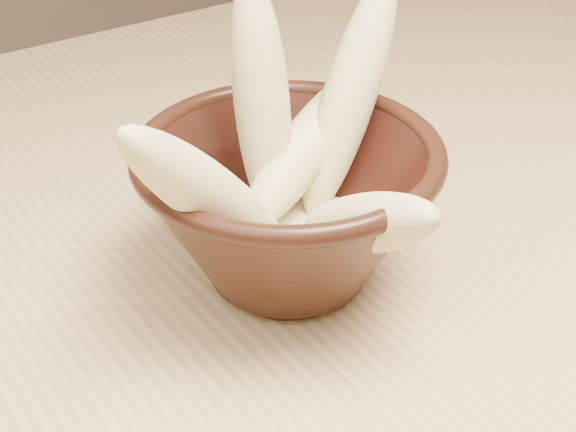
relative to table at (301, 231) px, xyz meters
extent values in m
cube|color=tan|center=(0.00, 0.00, 0.06)|extent=(1.20, 0.80, 0.04)
cylinder|color=tan|center=(0.54, 0.34, -0.32)|extent=(0.05, 0.05, 0.71)
cylinder|color=black|center=(-0.11, -0.14, 0.08)|extent=(0.09, 0.09, 0.01)
cylinder|color=black|center=(-0.11, -0.14, 0.11)|extent=(0.09, 0.09, 0.01)
torus|color=black|center=(-0.11, -0.14, 0.18)|extent=(0.21, 0.21, 0.01)
cylinder|color=#F7F1C7|center=(-0.11, -0.14, 0.12)|extent=(0.12, 0.12, 0.02)
ellipsoid|color=#E2CD85|center=(-0.11, -0.10, 0.20)|extent=(0.06, 0.09, 0.17)
ellipsoid|color=#E2CD85|center=(-0.18, -0.15, 0.18)|extent=(0.14, 0.06, 0.15)
ellipsoid|color=#E2CD85|center=(-0.04, -0.11, 0.20)|extent=(0.13, 0.08, 0.17)
ellipsoid|color=#E2CD85|center=(-0.08, -0.11, 0.16)|extent=(0.17, 0.10, 0.08)
ellipsoid|color=#E2CD85|center=(-0.10, -0.20, 0.16)|extent=(0.04, 0.14, 0.11)
camera|label=1|loc=(-0.37, -0.51, 0.44)|focal=50.00mm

